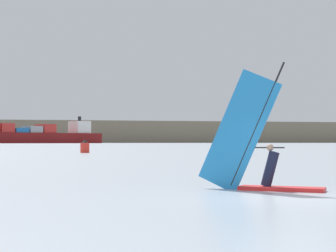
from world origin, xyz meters
TOP-DOWN VIEW (x-y plane):
  - ground_plane at (0.00, 0.00)m, footprint 4000.00×4000.00m
  - windsurfer at (-0.12, 2.68)m, footprint 3.86×1.79m
  - cargo_ship at (-183.69, 634.28)m, footprint 169.56×144.04m
  - distant_headland at (-67.34, 1096.27)m, footprint 970.42×580.73m
  - channel_buoy at (-15.62, 62.14)m, footprint 1.24×1.24m

SIDE VIEW (x-z plane):
  - ground_plane at x=0.00m, z-range 0.00..0.00m
  - channel_buoy at x=-15.62m, z-range -0.11..1.77m
  - windsurfer at x=-0.12m, z-range -1.11..3.01m
  - cargo_ship at x=-183.69m, z-range -7.01..26.13m
  - distant_headland at x=-67.34m, z-range 0.00..36.12m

